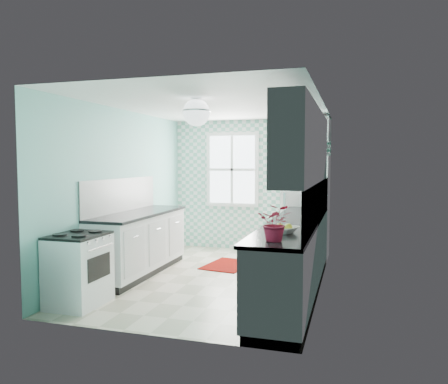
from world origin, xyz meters
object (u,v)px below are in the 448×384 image
(potted_plant, at_px, (276,223))
(sink, at_px, (303,214))
(microwave, at_px, (307,148))
(fruit_bowl, at_px, (284,230))
(fridge, at_px, (306,207))
(ceiling_light, at_px, (196,112))
(stove, at_px, (79,268))

(potted_plant, bearing_deg, sink, 89.89)
(microwave, bearing_deg, fruit_bowl, 95.28)
(fridge, xyz_separation_m, fruit_bowl, (0.09, -3.15, 0.08))
(ceiling_light, height_order, stove, ceiling_light)
(fridge, distance_m, sink, 1.37)
(ceiling_light, xyz_separation_m, fruit_bowl, (1.20, -0.58, -1.35))
(stove, relative_size, fruit_bowl, 2.74)
(ceiling_light, xyz_separation_m, fridge, (1.11, 2.57, -1.42))
(fridge, height_order, microwave, microwave)
(ceiling_light, distance_m, stove, 2.37)
(stove, bearing_deg, potted_plant, -7.09)
(sink, bearing_deg, stove, -141.16)
(fridge, height_order, sink, fridge)
(stove, xyz_separation_m, fruit_bowl, (2.40, 0.22, 0.54))
(potted_plant, bearing_deg, fridge, 91.41)
(ceiling_light, xyz_separation_m, potted_plant, (1.20, -1.08, -1.20))
(sink, distance_m, potted_plant, 2.29)
(sink, relative_size, potted_plant, 1.47)
(sink, distance_m, microwave, 1.70)
(fridge, distance_m, stove, 4.12)
(fridge, bearing_deg, stove, -121.11)
(fridge, bearing_deg, potted_plant, -85.33)
(potted_plant, bearing_deg, fruit_bowl, 90.00)
(sink, height_order, fruit_bowl, sink)
(stove, height_order, potted_plant, potted_plant)
(stove, height_order, fruit_bowl, fruit_bowl)
(sink, bearing_deg, fruit_bowl, -91.18)
(ceiling_light, relative_size, fruit_bowl, 1.15)
(fruit_bowl, bearing_deg, fridge, 91.64)
(stove, height_order, microwave, microwave)
(ceiling_light, distance_m, potted_plant, 2.01)
(potted_plant, xyz_separation_m, microwave, (-0.09, 3.66, 0.81))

